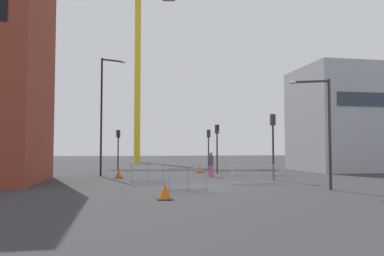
{
  "coord_description": "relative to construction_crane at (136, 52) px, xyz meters",
  "views": [
    {
      "loc": [
        -4.27,
        -19.62,
        1.99
      ],
      "look_at": [
        0.0,
        3.17,
        3.22
      ],
      "focal_mm": 35.59,
      "sensor_mm": 36.0,
      "label": 1
    }
  ],
  "objects": [
    {
      "name": "streetlamp_short",
      "position": [
        7.53,
        -38.21,
        -12.6
      ],
      "size": [
        1.84,
        0.8,
        5.35
      ],
      "color": "#2D2D30",
      "rests_on": "ground"
    },
    {
      "name": "ground",
      "position": [
        2.2,
        -35.44,
        -15.89
      ],
      "size": [
        160.0,
        160.0,
        0.0
      ],
      "primitive_type": "plane",
      "color": "#333335"
    },
    {
      "name": "streetlamp_tall",
      "position": [
        -3.28,
        -27.17,
        -10.97
      ],
      "size": [
        1.77,
        0.68,
        8.49
      ],
      "color": "black",
      "rests_on": "ground"
    },
    {
      "name": "safety_barrier_rear",
      "position": [
        0.99,
        -37.69,
        -15.33
      ],
      "size": [
        1.91,
        0.14,
        1.08
      ],
      "color": "gray",
      "rests_on": "ground"
    },
    {
      "name": "traffic_cone_striped",
      "position": [
        -2.18,
        -29.25,
        -15.59
      ],
      "size": [
        0.63,
        0.63,
        0.64
      ],
      "color": "black",
      "rests_on": "ground"
    },
    {
      "name": "pedestrian_walking",
      "position": [
        4.09,
        -29.3,
        -14.89
      ],
      "size": [
        0.34,
        0.34,
        1.71
      ],
      "color": "#D14C8C",
      "rests_on": "ground"
    },
    {
      "name": "traffic_light_verge",
      "position": [
        -2.32,
        -19.7,
        -13.42
      ],
      "size": [
        0.36,
        0.38,
        3.65
      ],
      "color": "#232326",
      "rests_on": "ground"
    },
    {
      "name": "safety_barrier_right_run",
      "position": [
        8.73,
        -28.86,
        -15.33
      ],
      "size": [
        2.08,
        0.17,
        1.08
      ],
      "color": "#B2B5BA",
      "rests_on": "ground"
    },
    {
      "name": "traffic_cone_on_verge",
      "position": [
        4.27,
        -24.57,
        -15.57
      ],
      "size": [
        0.69,
        0.69,
        0.69
      ],
      "color": "black",
      "rests_on": "ground"
    },
    {
      "name": "traffic_light_island",
      "position": [
        5.45,
        -25.76,
        -13.29
      ],
      "size": [
        0.3,
        0.39,
        3.86
      ],
      "color": "#2D2D30",
      "rests_on": "ground"
    },
    {
      "name": "construction_crane",
      "position": [
        0.0,
        0.0,
        0.0
      ],
      "size": [
        14.73,
        3.93,
        24.76
      ],
      "color": "yellow",
      "rests_on": "ground"
    },
    {
      "name": "safety_barrier_mid_span",
      "position": [
        5.12,
        -34.92,
        -15.33
      ],
      "size": [
        2.59,
        0.2,
        1.08
      ],
      "color": "#B2B5BA",
      "rests_on": "ground"
    },
    {
      "name": "office_block",
      "position": [
        20.16,
        -24.34,
        -11.34
      ],
      "size": [
        13.33,
        7.5,
        9.1
      ],
      "color": "#A8AAB2",
      "rests_on": "ground"
    },
    {
      "name": "traffic_light_corner",
      "position": [
        5.82,
        -21.15,
        -13.4
      ],
      "size": [
        0.38,
        0.27,
        3.68
      ],
      "color": "#2D2D30",
      "rests_on": "ground"
    },
    {
      "name": "traffic_light_median",
      "position": [
        7.27,
        -32.68,
        -13.13
      ],
      "size": [
        0.27,
        0.38,
        4.11
      ],
      "color": "#2D2D30",
      "rests_on": "ground"
    },
    {
      "name": "traffic_cone_by_barrier",
      "position": [
        -0.36,
        -40.24,
        -15.6
      ],
      "size": [
        0.62,
        0.62,
        0.63
      ],
      "color": "black",
      "rests_on": "ground"
    },
    {
      "name": "safety_barrier_left_run",
      "position": [
        -0.51,
        -32.52,
        -15.33
      ],
      "size": [
        2.07,
        0.33,
        1.08
      ],
      "color": "gray",
      "rests_on": "ground"
    }
  ]
}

